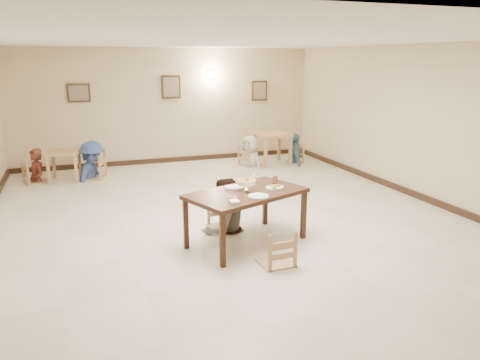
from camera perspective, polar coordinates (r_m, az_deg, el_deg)
name	(u,v)px	position (r m, az deg, el deg)	size (l,w,h in m)	color
floor	(228,219)	(8.19, -1.48, -4.75)	(10.00, 10.00, 0.00)	beige
ceiling	(227,40)	(7.74, -1.63, 16.73)	(10.00, 10.00, 0.00)	white
wall_back	(168,106)	(12.63, -8.81, 8.87)	(10.00, 10.00, 0.00)	beige
wall_front	(455,238)	(3.58, 24.78, -6.42)	(10.00, 10.00, 0.00)	beige
wall_right	(422,123)	(9.83, 21.32, 6.51)	(10.00, 10.00, 0.00)	beige
baseboard_back	(170,160)	(12.82, -8.54, 2.45)	(8.00, 0.06, 0.12)	black
baseboard_right	(414,194)	(10.09, 20.44, -1.61)	(0.06, 10.00, 0.12)	black
picture_a	(79,93)	(12.32, -19.08, 10.00)	(0.55, 0.04, 0.45)	#392616
picture_b	(171,87)	(12.57, -8.41, 11.15)	(0.50, 0.04, 0.60)	#392616
picture_c	(260,91)	(13.31, 2.40, 10.82)	(0.45, 0.04, 0.55)	#392616
wall_sconce	(211,75)	(12.83, -3.53, 12.68)	(0.16, 0.05, 0.22)	#FFD88C
main_table	(246,197)	(6.91, 0.79, -2.07)	(1.96, 1.53, 0.81)	#391E12
chair_far	(223,201)	(7.62, -2.06, -2.56)	(0.44, 0.44, 0.93)	tan
chair_near	(276,231)	(6.31, 4.46, -6.20)	(0.45, 0.45, 0.95)	tan
main_diner	(224,179)	(7.43, -2.01, 0.16)	(0.84, 0.65, 1.72)	gray
curry_warmer	(246,182)	(6.85, 0.78, -0.28)	(0.31, 0.27, 0.25)	silver
rice_plate_far	(235,187)	(7.08, -0.63, -0.85)	(0.32, 0.32, 0.07)	white
rice_plate_near	(259,196)	(6.62, 2.27, -1.96)	(0.30, 0.30, 0.07)	white
fried_plate	(275,187)	(7.07, 4.27, -0.86)	(0.29, 0.29, 0.06)	white
chili_dish	(232,197)	(6.57, -1.01, -2.11)	(0.12, 0.12, 0.03)	white
napkin_cutlery	(234,201)	(6.36, -0.69, -2.63)	(0.16, 0.25, 0.03)	white
drink_glass	(275,179)	(7.36, 4.30, 0.17)	(0.08, 0.08, 0.16)	white
bg_table_left	(64,156)	(11.33, -20.70, 2.71)	(0.81, 0.81, 0.70)	tan
bg_table_right	(273,139)	(12.36, 4.01, 5.06)	(0.83, 0.83, 0.82)	tan
bg_chair_ll	(35,159)	(11.42, -23.72, 2.33)	(0.50, 0.50, 1.07)	tan
bg_chair_lr	(92,156)	(11.34, -17.63, 2.86)	(0.51, 0.51, 1.10)	tan
bg_chair_rl	(250,146)	(12.21, 1.23, 4.15)	(0.48, 0.48, 1.02)	tan
bg_chair_rr	(295,147)	(12.60, 6.71, 4.02)	(0.41, 0.41, 0.87)	tan
bg_diner_a	(34,149)	(11.38, -23.84, 3.50)	(0.56, 0.37, 1.54)	#60291E
bg_diner_b	(91,141)	(11.28, -17.76, 4.54)	(1.14, 0.66, 1.77)	#38538B
bg_diner_c	(250,136)	(12.16, 1.24, 5.39)	(0.76, 0.49, 1.55)	silver
bg_diner_d	(295,133)	(12.54, 6.76, 5.68)	(0.94, 0.39, 1.60)	teal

